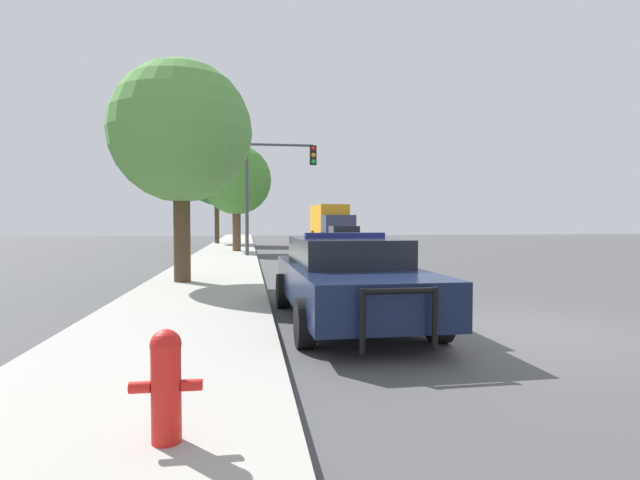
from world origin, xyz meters
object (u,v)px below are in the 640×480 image
box_truck (331,222)px  tree_sidewalk_mid (236,180)px  tree_sidewalk_near (181,133)px  police_car (347,277)px  tree_sidewalk_far (217,173)px  traffic_light (274,176)px  fire_hydrant (166,382)px  car_background_oncoming (344,237)px

box_truck → tree_sidewalk_mid: bearing=57.4°
box_truck → tree_sidewalk_near: size_ratio=1.22×
police_car → tree_sidewalk_mid: (-2.23, 18.70, 3.14)m
tree_sidewalk_far → tree_sidewalk_near: bearing=-88.7°
box_truck → tree_sidewalk_far: size_ratio=0.93×
traffic_light → box_truck: 17.11m
fire_hydrant → car_background_oncoming: 26.49m
police_car → fire_hydrant: police_car is taller
fire_hydrant → box_truck: bearing=78.7°
car_background_oncoming → tree_sidewalk_far: bearing=-41.5°
car_background_oncoming → box_truck: 10.13m
police_car → car_background_oncoming: 21.54m
police_car → box_truck: bearing=-100.2°
traffic_light → tree_sidewalk_mid: size_ratio=0.93×
fire_hydrant → traffic_light: traffic_light is taller
tree_sidewalk_near → fire_hydrant: bearing=-83.4°
tree_sidewalk_mid → tree_sidewalk_far: bearing=99.3°
traffic_light → tree_sidewalk_near: 10.46m
tree_sidewalk_mid → tree_sidewalk_near: tree_sidewalk_near is taller
fire_hydrant → tree_sidewalk_far: (-1.66, 33.29, 4.65)m
fire_hydrant → tree_sidewalk_mid: size_ratio=0.14×
traffic_light → police_car: bearing=-88.5°
police_car → tree_sidewalk_mid: bearing=-84.5°
traffic_light → fire_hydrant: bearing=-95.2°
fire_hydrant → car_background_oncoming: size_ratio=0.17×
tree_sidewalk_mid → tree_sidewalk_far: 10.22m
box_truck → tree_sidewalk_near: 27.52m
car_background_oncoming → tree_sidewalk_far: size_ratio=0.62×
traffic_light → tree_sidewalk_far: size_ratio=0.71×
tree_sidewalk_far → police_car: bearing=-82.3°
car_background_oncoming → traffic_light: bearing=55.7°
police_car → car_background_oncoming: size_ratio=1.14×
tree_sidewalk_near → box_truck: bearing=72.5°
fire_hydrant → box_truck: size_ratio=0.12×
police_car → box_truck: (4.93, 31.21, 0.89)m
box_truck → police_car: bearing=78.2°
box_truck → tree_sidewalk_far: bearing=13.1°
fire_hydrant → tree_sidewalk_mid: (-0.03, 23.29, 3.34)m
box_truck → tree_sidewalk_far: 9.81m
fire_hydrant → box_truck: box_truck is taller
police_car → fire_hydrant: (-2.20, -4.58, -0.20)m
fire_hydrant → tree_sidewalk_mid: tree_sidewalk_mid is taller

